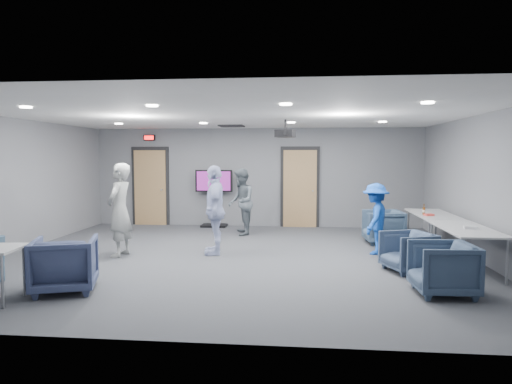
# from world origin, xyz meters

# --- Properties ---
(floor) EXTENTS (9.00, 9.00, 0.00)m
(floor) POSITION_xyz_m (0.00, 0.00, 0.00)
(floor) COLOR #3C3F44
(floor) RESTS_ON ground
(ceiling) EXTENTS (9.00, 9.00, 0.00)m
(ceiling) POSITION_xyz_m (0.00, 0.00, 2.70)
(ceiling) COLOR silver
(ceiling) RESTS_ON wall_back
(wall_back) EXTENTS (9.00, 0.02, 2.70)m
(wall_back) POSITION_xyz_m (0.00, 4.00, 1.35)
(wall_back) COLOR slate
(wall_back) RESTS_ON floor
(wall_front) EXTENTS (9.00, 0.02, 2.70)m
(wall_front) POSITION_xyz_m (0.00, -4.00, 1.35)
(wall_front) COLOR slate
(wall_front) RESTS_ON floor
(wall_left) EXTENTS (0.02, 8.00, 2.70)m
(wall_left) POSITION_xyz_m (-4.50, 0.00, 1.35)
(wall_left) COLOR slate
(wall_left) RESTS_ON floor
(wall_right) EXTENTS (0.02, 8.00, 2.70)m
(wall_right) POSITION_xyz_m (4.50, 0.00, 1.35)
(wall_right) COLOR slate
(wall_right) RESTS_ON floor
(door_left) EXTENTS (1.06, 0.17, 2.24)m
(door_left) POSITION_xyz_m (-3.00, 3.95, 1.07)
(door_left) COLOR black
(door_left) RESTS_ON wall_back
(door_right) EXTENTS (1.06, 0.17, 2.24)m
(door_right) POSITION_xyz_m (1.20, 3.95, 1.07)
(door_right) COLOR black
(door_right) RESTS_ON wall_back
(exit_sign) EXTENTS (0.32, 0.08, 0.16)m
(exit_sign) POSITION_xyz_m (-3.00, 3.93, 2.45)
(exit_sign) COLOR black
(exit_sign) RESTS_ON wall_back
(hvac_diffuser) EXTENTS (0.60, 0.60, 0.03)m
(hvac_diffuser) POSITION_xyz_m (-0.50, 2.80, 2.69)
(hvac_diffuser) COLOR black
(hvac_diffuser) RESTS_ON ceiling
(downlights) EXTENTS (6.18, 3.78, 0.02)m
(downlights) POSITION_xyz_m (0.00, 0.00, 2.68)
(downlights) COLOR white
(downlights) RESTS_ON ceiling
(person_a) EXTENTS (0.49, 0.69, 1.80)m
(person_a) POSITION_xyz_m (-2.25, -0.08, 0.90)
(person_a) COLOR #9B9E9B
(person_a) RESTS_ON floor
(person_b) EXTENTS (0.74, 0.88, 1.63)m
(person_b) POSITION_xyz_m (-0.24, 2.53, 0.82)
(person_b) COLOR slate
(person_b) RESTS_ON floor
(person_c) EXTENTS (0.59, 1.09, 1.76)m
(person_c) POSITION_xyz_m (-0.46, 0.30, 0.88)
(person_c) COLOR #AFB9E1
(person_c) RESTS_ON floor
(person_d) EXTENTS (0.83, 1.04, 1.41)m
(person_d) POSITION_xyz_m (2.70, 0.61, 0.70)
(person_d) COLOR #1B4BB1
(person_d) RESTS_ON floor
(chair_right_a) EXTENTS (0.87, 0.85, 0.75)m
(chair_right_a) POSITION_xyz_m (3.05, 1.73, 0.37)
(chair_right_a) COLOR #394C63
(chair_right_a) RESTS_ON floor
(chair_right_b) EXTENTS (0.94, 0.93, 0.67)m
(chair_right_b) POSITION_xyz_m (3.02, -0.77, 0.34)
(chair_right_b) COLOR #36455D
(chair_right_b) RESTS_ON floor
(chair_right_c) EXTENTS (0.85, 0.83, 0.74)m
(chair_right_c) POSITION_xyz_m (3.21, -2.03, 0.37)
(chair_right_c) COLOR #35445C
(chair_right_c) RESTS_ON floor
(chair_front_a) EXTENTS (1.07, 1.08, 0.78)m
(chair_front_a) POSITION_xyz_m (-2.13, -2.40, 0.39)
(chair_front_a) COLOR #384161
(chair_front_a) RESTS_ON floor
(table_right_a) EXTENTS (0.77, 1.85, 0.73)m
(table_right_a) POSITION_xyz_m (4.00, 1.32, 0.69)
(table_right_a) COLOR #AAADAF
(table_right_a) RESTS_ON floor
(table_right_b) EXTENTS (0.79, 1.89, 0.73)m
(table_right_b) POSITION_xyz_m (4.00, -0.58, 0.69)
(table_right_b) COLOR #AAADAF
(table_right_b) RESTS_ON floor
(bottle_right) EXTENTS (0.06, 0.06, 0.23)m
(bottle_right) POSITION_xyz_m (3.75, 1.11, 0.81)
(bottle_right) COLOR #57320F
(bottle_right) RESTS_ON table_right_a
(snack_box) EXTENTS (0.21, 0.17, 0.04)m
(snack_box) POSITION_xyz_m (3.81, 0.95, 0.75)
(snack_box) COLOR #D73F35
(snack_box) RESTS_ON table_right_a
(wrapper) EXTENTS (0.23, 0.18, 0.05)m
(wrapper) POSITION_xyz_m (4.04, -0.69, 0.75)
(wrapper) COLOR silver
(wrapper) RESTS_ON table_right_b
(tv_stand) EXTENTS (1.02, 0.49, 1.56)m
(tv_stand) POSITION_xyz_m (-1.14, 3.75, 0.89)
(tv_stand) COLOR black
(tv_stand) RESTS_ON floor
(projector) EXTENTS (0.45, 0.41, 0.37)m
(projector) POSITION_xyz_m (0.90, 0.97, 2.40)
(projector) COLOR black
(projector) RESTS_ON ceiling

